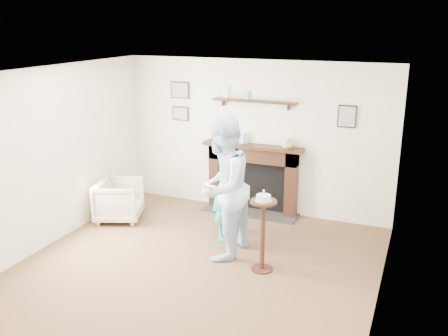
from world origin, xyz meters
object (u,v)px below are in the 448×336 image
Objects in this scene: armchair at (120,219)px; man at (222,255)px; woman at (228,237)px; pedestal_table at (263,221)px.

man reaches higher than armchair.
pedestal_table reaches higher than woman.
pedestal_table is at bearing -126.71° from armchair.
armchair is 1.86m from woman.
woman is (-0.15, 0.56, 0.00)m from man.
woman is (1.86, 0.02, 0.00)m from armchair.
armchair is 2.08m from man.
armchair is 0.37× the size of man.
armchair is at bearing 164.46° from pedestal_table.
pedestal_table is (2.64, -0.73, 0.67)m from armchair.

